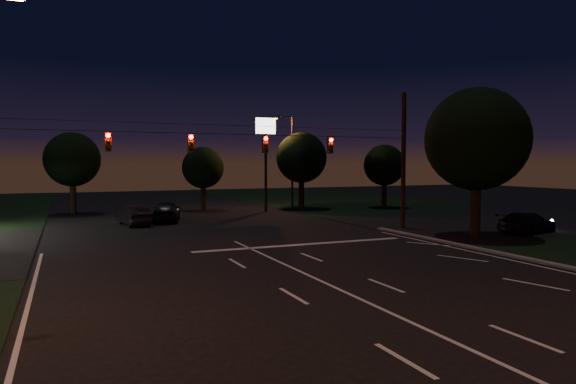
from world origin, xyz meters
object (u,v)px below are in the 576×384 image
utility_pole_right (403,228)px  car_oncoming_b (134,215)px  car_oncoming_a (166,211)px  tree_right_near (475,141)px  car_cross (527,223)px

utility_pole_right → car_oncoming_b: utility_pole_right is taller
car_oncoming_a → car_oncoming_b: bearing=43.7°
utility_pole_right → tree_right_near: (1.53, -4.83, 5.68)m
tree_right_near → car_oncoming_b: 23.07m
utility_pole_right → car_cross: bearing=-41.4°
car_cross → utility_pole_right: bearing=34.3°
tree_right_near → car_oncoming_b: tree_right_near is taller
utility_pole_right → car_oncoming_a: (-13.69, 10.50, 0.79)m
car_oncoming_a → car_cross: 24.80m
tree_right_near → car_cross: (4.14, -0.17, -5.01)m
utility_pole_right → car_oncoming_a: bearing=142.5°
utility_pole_right → car_cross: size_ratio=1.96×
tree_right_near → car_cross: size_ratio=1.91×
car_oncoming_a → car_oncoming_b: (-2.52, -1.45, -0.10)m
car_oncoming_a → car_oncoming_b: car_oncoming_a is taller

